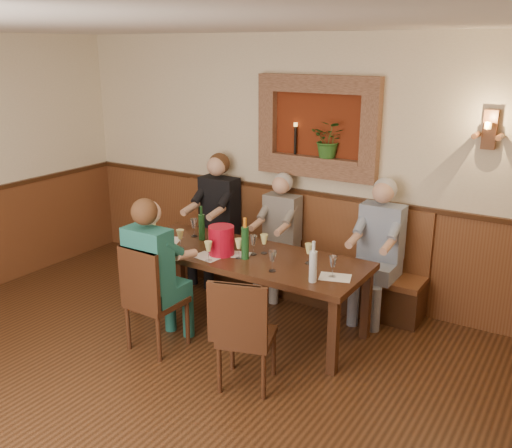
{
  "coord_description": "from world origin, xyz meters",
  "views": [
    {
      "loc": [
        2.82,
        -2.47,
        2.66
      ],
      "look_at": [
        0.1,
        1.9,
        1.05
      ],
      "focal_mm": 40.0,
      "sensor_mm": 36.0,
      "label": 1
    }
  ],
  "objects": [
    {
      "name": "water_bottle",
      "position": [
        0.87,
        1.58,
        0.9
      ],
      "size": [
        0.09,
        0.09,
        0.36
      ],
      "rotation": [
        0.0,
        0.0,
        0.4
      ],
      "color": "silver",
      "rests_on": "dining_table"
    },
    {
      "name": "wine_glass_6",
      "position": [
        0.46,
        1.6,
        0.85
      ],
      "size": [
        0.08,
        0.08,
        0.19
      ],
      "primitive_type": null,
      "color": "white",
      "rests_on": "dining_table"
    },
    {
      "name": "tasting_sheet_c",
      "position": [
        0.99,
        1.76,
        0.75
      ],
      "size": [
        0.31,
        0.26,
        0.0
      ],
      "primitive_type": "cube",
      "rotation": [
        0.0,
        0.0,
        0.3
      ],
      "color": "white",
      "rests_on": "dining_table"
    },
    {
      "name": "tasting_sheet_d",
      "position": [
        -0.25,
        1.59,
        0.75
      ],
      "size": [
        0.29,
        0.23,
        0.0
      ],
      "primitive_type": "cube",
      "rotation": [
        0.0,
        0.0,
        -0.14
      ],
      "color": "white",
      "rests_on": "dining_table"
    },
    {
      "name": "wine_bottle_green_a",
      "position": [
        0.08,
        1.73,
        0.91
      ],
      "size": [
        0.09,
        0.09,
        0.4
      ],
      "rotation": [
        0.0,
        0.0,
        -0.41
      ],
      "color": "#19471E",
      "rests_on": "dining_table"
    },
    {
      "name": "wine_glass_7",
      "position": [
        0.64,
        1.94,
        0.85
      ],
      "size": [
        0.08,
        0.08,
        0.19
      ],
      "primitive_type": null,
      "color": "#E6E689",
      "rests_on": "dining_table"
    },
    {
      "name": "wall_niche",
      "position": [
        0.24,
        2.94,
        1.81
      ],
      "size": [
        1.36,
        0.3,
        1.06
      ],
      "color": "#63220E",
      "rests_on": "ground"
    },
    {
      "name": "wine_glass_8",
      "position": [
        0.97,
        1.76,
        0.85
      ],
      "size": [
        0.08,
        0.08,
        0.19
      ],
      "primitive_type": null,
      "color": "white",
      "rests_on": "dining_table"
    },
    {
      "name": "wainscoting",
      "position": [
        0.0,
        -0.0,
        0.59
      ],
      "size": [
        6.02,
        6.02,
        1.15
      ],
      "color": "brown",
      "rests_on": "ground"
    },
    {
      "name": "wine_glass_2",
      "position": [
        -0.62,
        1.64,
        0.85
      ],
      "size": [
        0.08,
        0.08,
        0.19
      ],
      "primitive_type": null,
      "color": "#E6E689",
      "rests_on": "dining_table"
    },
    {
      "name": "chair_near_left",
      "position": [
        -0.43,
        1.04,
        0.29
      ],
      "size": [
        0.46,
        0.46,
        1.0
      ],
      "rotation": [
        0.0,
        0.0,
        -0.04
      ],
      "color": "#391E11",
      "rests_on": "ground"
    },
    {
      "name": "spittoon_bucket",
      "position": [
        -0.17,
        1.72,
        0.89
      ],
      "size": [
        0.31,
        0.31,
        0.28
      ],
      "primitive_type": "cylinder",
      "rotation": [
        0.0,
        0.0,
        0.29
      ],
      "color": "#B30B22",
      "rests_on": "dining_table"
    },
    {
      "name": "person_bench_mid",
      "position": [
        -0.11,
        2.69,
        0.56
      ],
      "size": [
        0.39,
        0.48,
        1.36
      ],
      "color": "#54504D",
      "rests_on": "ground"
    },
    {
      "name": "wine_glass_0",
      "position": [
        -1.0,
        1.68,
        0.85
      ],
      "size": [
        0.08,
        0.08,
        0.19
      ],
      "primitive_type": null,
      "color": "#E6E689",
      "rests_on": "dining_table"
    },
    {
      "name": "wine_glass_1",
      "position": [
        -0.73,
        2.0,
        0.85
      ],
      "size": [
        0.08,
        0.08,
        0.19
      ],
      "primitive_type": null,
      "color": "white",
      "rests_on": "dining_table"
    },
    {
      "name": "wine_glass_3",
      "position": [
        -0.3,
        1.92,
        0.85
      ],
      "size": [
        0.08,
        0.08,
        0.19
      ],
      "primitive_type": null,
      "color": "white",
      "rests_on": "dining_table"
    },
    {
      "name": "room_shell",
      "position": [
        0.0,
        0.0,
        1.89
      ],
      "size": [
        6.04,
        6.04,
        2.82
      ],
      "color": "beige",
      "rests_on": "ground"
    },
    {
      "name": "wine_bottle_green_b",
      "position": [
        -0.6,
        1.96,
        0.89
      ],
      "size": [
        0.08,
        0.08,
        0.36
      ],
      "rotation": [
        0.0,
        0.0,
        0.37
      ],
      "color": "#19471E",
      "rests_on": "dining_table"
    },
    {
      "name": "person_bench_right",
      "position": [
        1.03,
        2.69,
        0.6
      ],
      "size": [
        0.43,
        0.52,
        1.44
      ],
      "color": "navy",
      "rests_on": "ground"
    },
    {
      "name": "chair_near_right",
      "position": [
        0.6,
        0.96,
        0.28
      ],
      "size": [
        0.53,
        0.53,
        0.95
      ],
      "rotation": [
        0.0,
        0.0,
        0.31
      ],
      "color": "#391E11",
      "rests_on": "ground"
    },
    {
      "name": "wine_glass_11",
      "position": [
        0.09,
        1.87,
        0.85
      ],
      "size": [
        0.08,
        0.08,
        0.19
      ],
      "primitive_type": null,
      "color": "white",
      "rests_on": "dining_table"
    },
    {
      "name": "wall_sconce",
      "position": [
        1.9,
        2.93,
        1.94
      ],
      "size": [
        0.25,
        0.2,
        0.35
      ],
      "color": "brown",
      "rests_on": "ground"
    },
    {
      "name": "wine_glass_4",
      "position": [
        0.02,
        1.72,
        0.85
      ],
      "size": [
        0.08,
        0.08,
        0.19
      ],
      "primitive_type": null,
      "color": "#E6E689",
      "rests_on": "dining_table"
    },
    {
      "name": "wine_glass_9",
      "position": [
        -0.17,
        1.5,
        0.85
      ],
      "size": [
        0.08,
        0.08,
        0.19
      ],
      "primitive_type": null,
      "color": "#E6E689",
      "rests_on": "dining_table"
    },
    {
      "name": "bench",
      "position": [
        0.0,
        2.79,
        0.33
      ],
      "size": [
        3.0,
        0.45,
        1.11
      ],
      "color": "#381E0F",
      "rests_on": "ground"
    },
    {
      "name": "wine_glass_10",
      "position": [
        -0.22,
        1.79,
        0.85
      ],
      "size": [
        0.08,
        0.08,
        0.19
      ],
      "primitive_type": null,
      "color": "white",
      "rests_on": "dining_table"
    },
    {
      "name": "tasting_sheet_b",
      "position": [
        -0.04,
        1.79,
        0.75
      ],
      "size": [
        0.29,
        0.24,
        0.0
      ],
      "primitive_type": "cube",
      "rotation": [
        0.0,
        0.0,
        0.28
      ],
      "color": "white",
      "rests_on": "dining_table"
    },
    {
      "name": "dining_table",
      "position": [
        0.0,
        1.85,
        0.68
      ],
      "size": [
        2.4,
        0.9,
        0.75
      ],
      "color": "#391E11",
      "rests_on": "ground"
    },
    {
      "name": "person_bench_left",
      "position": [
        -0.95,
        2.69,
        0.62
      ],
      "size": [
        0.45,
        0.55,
        1.49
      ],
      "color": "black",
      "rests_on": "ground"
    },
    {
      "name": "tasting_sheet_a",
      "position": [
        -0.91,
        1.75,
        0.75
      ],
      "size": [
        0.38,
        0.33,
        0.0
      ],
      "primitive_type": "cube",
      "rotation": [
        0.0,
        0.0,
        0.37
      ],
      "color": "white",
      "rests_on": "dining_table"
    },
    {
      "name": "person_chair_front",
      "position": [
        -0.43,
        1.07,
        0.59
      ],
      "size": [
        0.42,
        0.52,
        1.43
      ],
      "color": "#1B5860",
      "rests_on": "ground"
    },
    {
      "name": "ground_plane",
      "position": [
        0.0,
        0.0,
        0.0
      ],
      "size": [
        6.0,
        6.0,
        0.0
      ],
      "primitive_type": "plane",
      "color": "#321B0D",
      "rests_on": "ground"
    },
    {
      "name": "wine_glass_5",
      "position": [
        0.16,
        1.95,
        0.85
      ],
      "size": [
        0.08,
        0.08,
        0.19
      ],
      "primitive_type": null,
      "color": "#E6E689",
      "rests_on": "dining_table"
    }
  ]
}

